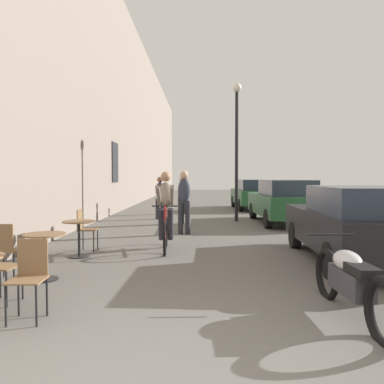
# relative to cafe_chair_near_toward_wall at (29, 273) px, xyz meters

# --- Properties ---
(building_facade_left) EXTENTS (0.54, 68.00, 10.06)m
(building_facade_left) POSITION_rel_cafe_chair_near_toward_wall_xyz_m (-2.01, 12.36, 4.51)
(building_facade_left) COLOR gray
(building_facade_left) RESTS_ON ground_plane
(cafe_chair_near_toward_wall) EXTENTS (0.40, 0.40, 0.89)m
(cafe_chair_near_toward_wall) POSITION_rel_cafe_chair_near_toward_wall_xyz_m (0.00, 0.00, 0.00)
(cafe_chair_near_toward_wall) COLOR black
(cafe_chair_near_toward_wall) RESTS_ON ground_plane
(cafe_table_mid) EXTENTS (0.64, 0.64, 0.72)m
(cafe_table_mid) POSITION_rel_cafe_chair_near_toward_wall_xyz_m (-0.49, 1.63, 0.00)
(cafe_table_mid) COLOR black
(cafe_table_mid) RESTS_ON ground_plane
(cafe_chair_mid_toward_street) EXTENTS (0.38, 0.38, 0.89)m
(cafe_chair_mid_toward_street) POSITION_rel_cafe_chair_near_toward_wall_xyz_m (-1.06, 1.56, 0.00)
(cafe_chair_mid_toward_street) COLOR black
(cafe_chair_mid_toward_street) RESTS_ON ground_plane
(cafe_table_far) EXTENTS (0.64, 0.64, 0.72)m
(cafe_table_far) POSITION_rel_cafe_chair_near_toward_wall_xyz_m (-0.49, 3.34, 0.00)
(cafe_table_far) COLOR black
(cafe_table_far) RESTS_ON ground_plane
(cafe_chair_far_toward_street) EXTENTS (0.38, 0.38, 0.89)m
(cafe_chair_far_toward_street) POSITION_rel_cafe_chair_near_toward_wall_xyz_m (-0.57, 3.97, 0.00)
(cafe_chair_far_toward_street) COLOR black
(cafe_chair_far_toward_street) RESTS_ON ground_plane
(cyclist_on_bicycle) EXTENTS (0.52, 1.76, 1.74)m
(cyclist_on_bicycle) POSITION_rel_cafe_chair_near_toward_wall_xyz_m (1.16, 4.18, 0.29)
(cyclist_on_bicycle) COLOR black
(cyclist_on_bicycle) RESTS_ON ground_plane
(pedestrian_near) EXTENTS (0.35, 0.25, 1.76)m
(pedestrian_near) POSITION_rel_cafe_chair_near_toward_wall_xyz_m (1.47, 6.39, 0.48)
(pedestrian_near) COLOR #26262D
(pedestrian_near) RESTS_ON ground_plane
(pedestrian_mid) EXTENTS (0.36, 0.27, 1.62)m
(pedestrian_mid) POSITION_rel_cafe_chair_near_toward_wall_xyz_m (1.40, 8.72, 0.39)
(pedestrian_mid) COLOR #26262D
(pedestrian_mid) RESTS_ON ground_plane
(pedestrian_far) EXTENTS (0.34, 0.24, 1.59)m
(pedestrian_far) POSITION_rel_cafe_chair_near_toward_wall_xyz_m (0.41, 10.22, 0.38)
(pedestrian_far) COLOR #26262D
(pedestrian_far) RESTS_ON ground_plane
(pedestrian_furthest) EXTENTS (0.35, 0.25, 1.59)m
(pedestrian_furthest) POSITION_rel_cafe_chair_near_toward_wall_xyz_m (1.14, 12.27, 0.38)
(pedestrian_furthest) COLOR #26262D
(pedestrian_furthest) RESTS_ON ground_plane
(street_lamp) EXTENTS (0.32, 0.32, 4.90)m
(street_lamp) POSITION_rel_cafe_chair_near_toward_wall_xyz_m (3.21, 9.55, 2.59)
(street_lamp) COLOR black
(street_lamp) RESTS_ON ground_plane
(parked_car_nearest) EXTENTS (1.78, 4.05, 1.42)m
(parked_car_nearest) POSITION_rel_cafe_chair_near_toward_wall_xyz_m (4.76, 2.97, 0.22)
(parked_car_nearest) COLOR black
(parked_car_nearest) RESTS_ON ground_plane
(parked_car_second) EXTENTS (1.88, 4.24, 1.49)m
(parked_car_second) POSITION_rel_cafe_chair_near_toward_wall_xyz_m (4.76, 8.94, 0.25)
(parked_car_second) COLOR #23512D
(parked_car_second) RESTS_ON ground_plane
(parked_car_third) EXTENTS (1.85, 4.14, 1.45)m
(parked_car_third) POSITION_rel_cafe_chair_near_toward_wall_xyz_m (4.51, 14.68, 0.24)
(parked_car_third) COLOR #23512D
(parked_car_third) RESTS_ON ground_plane
(parked_motorcycle) EXTENTS (0.62, 2.15, 0.92)m
(parked_motorcycle) POSITION_rel_cafe_chair_near_toward_wall_xyz_m (3.64, 0.13, -0.11)
(parked_motorcycle) COLOR black
(parked_motorcycle) RESTS_ON ground_plane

